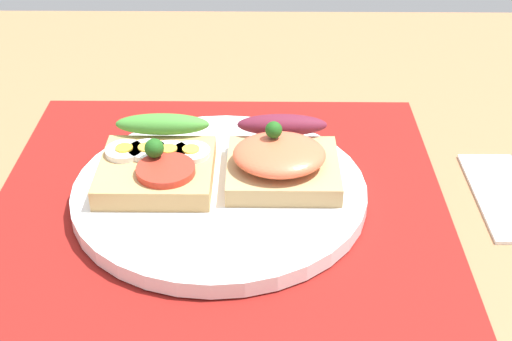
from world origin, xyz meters
TOP-DOWN VIEW (x-y plane):
  - ground_plane at (0.00, 0.00)cm, footprint 120.00×90.00cm
  - placemat at (0.00, 0.00)cm, footprint 37.57×35.86cm
  - plate at (0.00, 0.00)cm, footprint 24.23×24.23cm
  - sandwich_egg_tomato at (-5.16, 1.49)cm, footprint 9.30×10.46cm
  - sandwich_salmon at (5.08, 1.57)cm, footprint 9.24×10.00cm

SIDE VIEW (x-z plane):
  - ground_plane at x=0.00cm, z-range -3.20..0.00cm
  - placemat at x=0.00cm, z-range 0.00..0.30cm
  - plate at x=0.00cm, z-range 0.30..1.62cm
  - sandwich_egg_tomato at x=-5.16cm, z-range 1.01..4.94cm
  - sandwich_salmon at x=5.08cm, z-range 0.87..5.85cm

